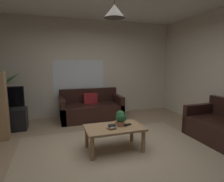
{
  "coord_description": "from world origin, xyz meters",
  "views": [
    {
      "loc": [
        -1.04,
        -2.9,
        1.57
      ],
      "look_at": [
        0.0,
        0.3,
        1.05
      ],
      "focal_mm": 29.96,
      "sensor_mm": 36.0,
      "label": 1
    }
  ],
  "objects_px": {
    "couch_under_window": "(91,109)",
    "book_on_table_2": "(112,125)",
    "tv": "(4,98)",
    "book_on_table_0": "(112,128)",
    "potted_palm_corner": "(4,102)",
    "pendant_lamp": "(114,11)",
    "book_on_table_1": "(112,127)",
    "coffee_table": "(114,131)",
    "remote_on_table_0": "(128,125)",
    "remote_on_table_1": "(124,125)",
    "potted_plant_on_table": "(121,118)",
    "tv_stand": "(6,120)"
  },
  "relations": [
    {
      "from": "couch_under_window",
      "to": "book_on_table_2",
      "type": "distance_m",
      "value": 2.06
    },
    {
      "from": "book_on_table_2",
      "to": "tv",
      "type": "relative_size",
      "value": 0.13
    },
    {
      "from": "book_on_table_0",
      "to": "couch_under_window",
      "type": "bearing_deg",
      "value": 88.19
    },
    {
      "from": "tv",
      "to": "potted_palm_corner",
      "type": "xyz_separation_m",
      "value": [
        -0.13,
        0.5,
        -0.19
      ]
    },
    {
      "from": "book_on_table_0",
      "to": "pendant_lamp",
      "type": "bearing_deg",
      "value": 47.38
    },
    {
      "from": "tv",
      "to": "pendant_lamp",
      "type": "bearing_deg",
      "value": -38.97
    },
    {
      "from": "couch_under_window",
      "to": "book_on_table_1",
      "type": "distance_m",
      "value": 2.06
    },
    {
      "from": "coffee_table",
      "to": "remote_on_table_0",
      "type": "height_order",
      "value": "remote_on_table_0"
    },
    {
      "from": "book_on_table_1",
      "to": "remote_on_table_1",
      "type": "bearing_deg",
      "value": 23.59
    },
    {
      "from": "potted_palm_corner",
      "to": "pendant_lamp",
      "type": "xyz_separation_m",
      "value": [
        2.19,
        -2.17,
        1.81
      ]
    },
    {
      "from": "coffee_table",
      "to": "potted_palm_corner",
      "type": "height_order",
      "value": "potted_palm_corner"
    },
    {
      "from": "coffee_table",
      "to": "pendant_lamp",
      "type": "bearing_deg",
      "value": -126.87
    },
    {
      "from": "book_on_table_1",
      "to": "book_on_table_2",
      "type": "bearing_deg",
      "value": 166.84
    },
    {
      "from": "book_on_table_2",
      "to": "potted_plant_on_table",
      "type": "bearing_deg",
      "value": 30.33
    },
    {
      "from": "book_on_table_0",
      "to": "tv_stand",
      "type": "relative_size",
      "value": 0.17
    },
    {
      "from": "book_on_table_0",
      "to": "potted_palm_corner",
      "type": "xyz_separation_m",
      "value": [
        -2.11,
        2.25,
        0.13
      ]
    },
    {
      "from": "tv_stand",
      "to": "pendant_lamp",
      "type": "bearing_deg",
      "value": -39.33
    },
    {
      "from": "remote_on_table_0",
      "to": "tv_stand",
      "type": "xyz_separation_m",
      "value": [
        -2.32,
        1.7,
        -0.19
      ]
    },
    {
      "from": "book_on_table_0",
      "to": "tv_stand",
      "type": "distance_m",
      "value": 2.67
    },
    {
      "from": "book_on_table_1",
      "to": "tv",
      "type": "xyz_separation_m",
      "value": [
        -2.0,
        1.76,
        0.3
      ]
    },
    {
      "from": "book_on_table_1",
      "to": "book_on_table_0",
      "type": "bearing_deg",
      "value": 142.38
    },
    {
      "from": "tv",
      "to": "pendant_lamp",
      "type": "height_order",
      "value": "pendant_lamp"
    },
    {
      "from": "book_on_table_2",
      "to": "tv",
      "type": "height_order",
      "value": "tv"
    },
    {
      "from": "book_on_table_0",
      "to": "book_on_table_1",
      "type": "relative_size",
      "value": 1.2
    },
    {
      "from": "remote_on_table_1",
      "to": "couch_under_window",
      "type": "bearing_deg",
      "value": 27.94
    },
    {
      "from": "couch_under_window",
      "to": "remote_on_table_0",
      "type": "bearing_deg",
      "value": -82.35
    },
    {
      "from": "pendant_lamp",
      "to": "coffee_table",
      "type": "bearing_deg",
      "value": 53.13
    },
    {
      "from": "remote_on_table_0",
      "to": "tv",
      "type": "distance_m",
      "value": 2.88
    },
    {
      "from": "book_on_table_0",
      "to": "tv",
      "type": "relative_size",
      "value": 0.18
    },
    {
      "from": "book_on_table_2",
      "to": "pendant_lamp",
      "type": "xyz_separation_m",
      "value": [
        0.08,
        0.09,
        1.89
      ]
    },
    {
      "from": "remote_on_table_0",
      "to": "potted_plant_on_table",
      "type": "relative_size",
      "value": 0.59
    },
    {
      "from": "coffee_table",
      "to": "tv",
      "type": "height_order",
      "value": "tv"
    },
    {
      "from": "remote_on_table_1",
      "to": "remote_on_table_0",
      "type": "bearing_deg",
      "value": -100.15
    },
    {
      "from": "couch_under_window",
      "to": "potted_plant_on_table",
      "type": "relative_size",
      "value": 6.11
    },
    {
      "from": "couch_under_window",
      "to": "pendant_lamp",
      "type": "bearing_deg",
      "value": -89.65
    },
    {
      "from": "book_on_table_2",
      "to": "remote_on_table_0",
      "type": "height_order",
      "value": "book_on_table_2"
    },
    {
      "from": "remote_on_table_0",
      "to": "potted_palm_corner",
      "type": "height_order",
      "value": "potted_palm_corner"
    },
    {
      "from": "coffee_table",
      "to": "remote_on_table_0",
      "type": "bearing_deg",
      "value": -1.87
    },
    {
      "from": "potted_palm_corner",
      "to": "potted_plant_on_table",
      "type": "bearing_deg",
      "value": -42.58
    },
    {
      "from": "book_on_table_2",
      "to": "potted_palm_corner",
      "type": "xyz_separation_m",
      "value": [
        -2.11,
        2.26,
        0.08
      ]
    },
    {
      "from": "coffee_table",
      "to": "tv_stand",
      "type": "distance_m",
      "value": 2.67
    },
    {
      "from": "couch_under_window",
      "to": "pendant_lamp",
      "type": "height_order",
      "value": "pendant_lamp"
    },
    {
      "from": "tv",
      "to": "potted_palm_corner",
      "type": "bearing_deg",
      "value": 104.15
    },
    {
      "from": "potted_palm_corner",
      "to": "coffee_table",
      "type": "bearing_deg",
      "value": -44.71
    },
    {
      "from": "book_on_table_1",
      "to": "tv_stand",
      "type": "distance_m",
      "value": 2.69
    },
    {
      "from": "remote_on_table_0",
      "to": "tv_stand",
      "type": "relative_size",
      "value": 0.18
    },
    {
      "from": "coffee_table",
      "to": "book_on_table_2",
      "type": "bearing_deg",
      "value": -130.95
    },
    {
      "from": "couch_under_window",
      "to": "tv",
      "type": "bearing_deg",
      "value": -171.92
    },
    {
      "from": "coffee_table",
      "to": "remote_on_table_0",
      "type": "distance_m",
      "value": 0.27
    },
    {
      "from": "pendant_lamp",
      "to": "potted_plant_on_table",
      "type": "bearing_deg",
      "value": 14.47
    }
  ]
}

